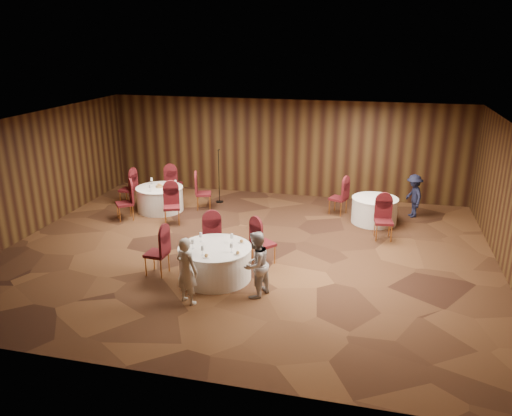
% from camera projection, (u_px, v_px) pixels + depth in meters
% --- Properties ---
extents(ground, '(12.00, 12.00, 0.00)m').
position_uv_depth(ground, '(246.00, 251.00, 12.51)').
color(ground, black).
rests_on(ground, ground).
extents(room_shell, '(12.00, 12.00, 12.00)m').
position_uv_depth(room_shell, '(246.00, 176.00, 11.88)').
color(room_shell, silver).
rests_on(room_shell, ground).
extents(table_main, '(1.62, 1.62, 0.74)m').
position_uv_depth(table_main, '(215.00, 262.00, 11.02)').
color(table_main, silver).
rests_on(table_main, ground).
extents(table_left, '(1.43, 1.43, 0.74)m').
position_uv_depth(table_left, '(160.00, 199.00, 15.38)').
color(table_left, silver).
rests_on(table_left, ground).
extents(table_right, '(1.31, 1.31, 0.74)m').
position_uv_depth(table_right, '(374.00, 210.00, 14.36)').
color(table_right, silver).
rests_on(table_right, ground).
extents(chairs_main, '(2.85, 1.93, 1.00)m').
position_uv_depth(chairs_main, '(211.00, 244.00, 11.70)').
color(chairs_main, '#3C0C18').
rests_on(chairs_main, ground).
extents(chairs_left, '(3.09, 2.92, 1.00)m').
position_uv_depth(chairs_left, '(161.00, 195.00, 15.34)').
color(chairs_left, '#3C0C18').
rests_on(chairs_left, ground).
extents(chairs_right, '(1.96, 2.38, 1.00)m').
position_uv_depth(chairs_right, '(359.00, 209.00, 14.07)').
color(chairs_right, '#3C0C18').
rests_on(chairs_right, ground).
extents(tabletop_main, '(1.14, 1.08, 0.22)m').
position_uv_depth(tabletop_main, '(219.00, 245.00, 10.75)').
color(tabletop_main, silver).
rests_on(tabletop_main, table_main).
extents(tabletop_left, '(0.92, 0.80, 0.22)m').
position_uv_depth(tabletop_left, '(159.00, 185.00, 15.23)').
color(tabletop_left, silver).
rests_on(tabletop_left, table_left).
extents(tabletop_right, '(0.08, 0.08, 0.22)m').
position_uv_depth(tabletop_right, '(383.00, 196.00, 13.91)').
color(tabletop_right, silver).
rests_on(tabletop_right, table_right).
extents(mic_stand, '(0.24, 0.24, 1.74)m').
position_uv_depth(mic_stand, '(219.00, 187.00, 16.10)').
color(mic_stand, black).
rests_on(mic_stand, ground).
extents(woman_a, '(0.60, 0.51, 1.41)m').
position_uv_depth(woman_a, '(187.00, 271.00, 9.88)').
color(woman_a, silver).
rests_on(woman_a, ground).
extents(woman_b, '(0.77, 0.84, 1.41)m').
position_uv_depth(woman_b, '(256.00, 265.00, 10.15)').
color(woman_b, '#B9B8BD').
rests_on(woman_b, ground).
extents(man_c, '(0.73, 0.95, 1.30)m').
position_uv_depth(man_c, '(414.00, 196.00, 14.75)').
color(man_c, black).
rests_on(man_c, ground).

